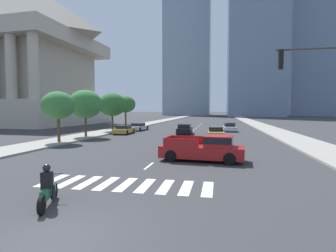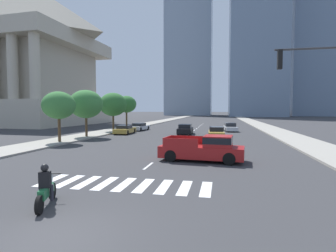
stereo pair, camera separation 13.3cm
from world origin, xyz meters
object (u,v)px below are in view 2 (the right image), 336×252
object	(u,v)px
sedan_gold_0	(125,130)
street_tree_nearest	(59,105)
sedan_silver_1	(230,128)
motorcycle_trailing	(46,190)
sedan_silver_3	(140,127)
sedan_gold_4	(216,132)
street_tree_second	(86,104)
street_tree_third	(113,105)
sedan_black_2	(185,130)
pickup_truck	(206,149)
street_tree_fourth	(126,104)

from	to	relation	value
sedan_gold_0	street_tree_nearest	xyz separation A→B (m)	(-2.73, -11.06, 3.17)
sedan_gold_0	sedan_silver_1	world-z (taller)	sedan_silver_1
motorcycle_trailing	sedan_silver_3	bearing A→B (deg)	-7.71
sedan_silver_1	sedan_gold_4	distance (m)	9.42
motorcycle_trailing	sedan_silver_3	xyz separation A→B (m)	(-6.90, 33.03, -0.03)
sedan_gold_4	street_tree_second	world-z (taller)	street_tree_second
street_tree_third	sedan_black_2	bearing A→B (deg)	-8.37
motorcycle_trailing	street_tree_nearest	xyz separation A→B (m)	(-9.84, 15.84, 3.15)
motorcycle_trailing	sedan_gold_0	size ratio (longest dim) A/B	0.43
pickup_truck	street_tree_second	xyz separation A→B (m)	(-14.73, 12.05, 3.16)
sedan_black_2	street_tree_second	world-z (taller)	street_tree_second
motorcycle_trailing	sedan_black_2	xyz separation A→B (m)	(1.14, 27.80, 0.04)
motorcycle_trailing	street_tree_fourth	world-z (taller)	street_tree_fourth
sedan_gold_0	sedan_silver_1	distance (m)	16.06
sedan_silver_1	street_tree_third	distance (m)	18.07
motorcycle_trailing	pickup_truck	bearing A→B (deg)	-47.45
motorcycle_trailing	sedan_silver_3	distance (m)	33.74
sedan_gold_4	street_tree_fourth	world-z (taller)	street_tree_fourth
pickup_truck	street_tree_third	size ratio (longest dim) A/B	0.97
sedan_gold_4	street_tree_fourth	size ratio (longest dim) A/B	0.86
sedan_gold_0	street_tree_nearest	world-z (taller)	street_tree_nearest
street_tree_third	street_tree_fourth	xyz separation A→B (m)	(-0.00, 5.73, 0.15)
sedan_silver_1	street_tree_nearest	distance (m)	25.17
pickup_truck	street_tree_fourth	distance (m)	30.01
sedan_silver_3	motorcycle_trailing	bearing A→B (deg)	-162.48
street_tree_nearest	sedan_silver_3	bearing A→B (deg)	80.30
sedan_black_2	street_tree_nearest	xyz separation A→B (m)	(-10.98, -11.96, 3.11)
sedan_gold_0	street_tree_second	distance (m)	7.12
sedan_gold_4	street_tree_second	distance (m)	15.92
sedan_gold_4	sedan_silver_1	bearing A→B (deg)	165.70
motorcycle_trailing	sedan_gold_4	world-z (taller)	motorcycle_trailing
sedan_gold_0	street_tree_fourth	xyz separation A→B (m)	(-2.73, 8.25, 3.66)
sedan_silver_1	street_tree_second	bearing A→B (deg)	-59.24
sedan_black_2	sedan_gold_4	xyz separation A→B (m)	(4.16, -3.00, -0.06)
motorcycle_trailing	sedan_silver_1	bearing A→B (deg)	-31.60
street_tree_fourth	sedan_silver_3	bearing A→B (deg)	-35.81
sedan_silver_1	sedan_silver_3	distance (m)	14.22
street_tree_fourth	street_tree_nearest	bearing A→B (deg)	-90.00
sedan_gold_0	street_tree_fourth	distance (m)	9.42
sedan_gold_4	street_tree_fourth	xyz separation A→B (m)	(-15.14, 10.34, 3.65)
sedan_gold_4	street_tree_second	bearing A→B (deg)	-79.05
motorcycle_trailing	sedan_gold_0	bearing A→B (deg)	-4.70
motorcycle_trailing	street_tree_nearest	size ratio (longest dim) A/B	0.40
sedan_black_2	motorcycle_trailing	bearing A→B (deg)	175.91
sedan_gold_4	street_tree_third	xyz separation A→B (m)	(-15.14, 4.61, 3.51)
sedan_gold_4	street_tree_fourth	bearing A→B (deg)	-126.50
sedan_black_2	sedan_gold_4	bearing A→B (deg)	-127.52
street_tree_second	street_tree_fourth	xyz separation A→B (m)	(-0.00, 13.87, 0.25)
sedan_silver_3	street_tree_third	xyz separation A→B (m)	(-2.94, -3.61, 3.52)
sedan_gold_0	street_tree_third	bearing A→B (deg)	45.75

